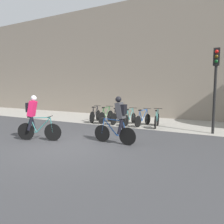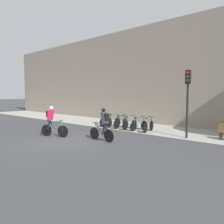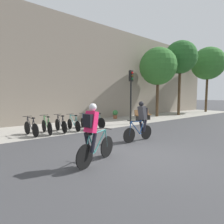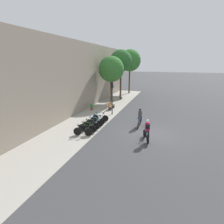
{
  "view_description": "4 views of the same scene",
  "coord_description": "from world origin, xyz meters",
  "px_view_note": "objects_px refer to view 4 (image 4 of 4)",
  "views": [
    {
      "loc": [
        5.02,
        -5.75,
        2.07
      ],
      "look_at": [
        0.26,
        3.02,
        0.97
      ],
      "focal_mm": 35.0,
      "sensor_mm": 36.0,
      "label": 1
    },
    {
      "loc": [
        9.26,
        -6.91,
        2.48
      ],
      "look_at": [
        0.69,
        2.84,
        1.41
      ],
      "focal_mm": 35.0,
      "sensor_mm": 36.0,
      "label": 2
    },
    {
      "loc": [
        -4.31,
        -4.0,
        1.98
      ],
      "look_at": [
        1.52,
        3.51,
        1.13
      ],
      "focal_mm": 28.0,
      "sensor_mm": 36.0,
      "label": 3
    },
    {
      "loc": [
        -14.17,
        -1.09,
        5.89
      ],
      "look_at": [
        0.69,
        3.81,
        1.4
      ],
      "focal_mm": 28.0,
      "sensor_mm": 36.0,
      "label": 4
    }
  ],
  "objects_px": {
    "cyclist_pink": "(147,130)",
    "parked_bike_0": "(83,131)",
    "parked_bike_2": "(91,125)",
    "bench": "(111,105)",
    "parked_bike_1": "(87,128)",
    "potted_plant": "(92,107)",
    "parked_bike_5": "(100,118)",
    "cyclist_grey": "(140,117)",
    "traffic_light_pole": "(112,92)",
    "parked_bike_4": "(98,120)",
    "parked_bike_3": "(94,122)"
  },
  "relations": [
    {
      "from": "cyclist_pink",
      "to": "parked_bike_0",
      "type": "distance_m",
      "value": 5.19
    },
    {
      "from": "parked_bike_2",
      "to": "bench",
      "type": "relative_size",
      "value": 1.01
    },
    {
      "from": "parked_bike_1",
      "to": "potted_plant",
      "type": "height_order",
      "value": "parked_bike_1"
    },
    {
      "from": "parked_bike_0",
      "to": "potted_plant",
      "type": "relative_size",
      "value": 2.06
    },
    {
      "from": "parked_bike_1",
      "to": "parked_bike_5",
      "type": "relative_size",
      "value": 1.01
    },
    {
      "from": "cyclist_grey",
      "to": "potted_plant",
      "type": "bearing_deg",
      "value": 59.59
    },
    {
      "from": "cyclist_grey",
      "to": "parked_bike_2",
      "type": "bearing_deg",
      "value": 117.49
    },
    {
      "from": "potted_plant",
      "to": "traffic_light_pole",
      "type": "bearing_deg",
      "value": -108.84
    },
    {
      "from": "parked_bike_0",
      "to": "traffic_light_pole",
      "type": "xyz_separation_m",
      "value": [
        6.6,
        -0.38,
        2.23
      ]
    },
    {
      "from": "parked_bike_0",
      "to": "parked_bike_2",
      "type": "xyz_separation_m",
      "value": [
        1.55,
        -0.0,
        0.0
      ]
    },
    {
      "from": "parked_bike_1",
      "to": "parked_bike_4",
      "type": "height_order",
      "value": "parked_bike_1"
    },
    {
      "from": "cyclist_grey",
      "to": "traffic_light_pole",
      "type": "height_order",
      "value": "traffic_light_pole"
    },
    {
      "from": "parked_bike_0",
      "to": "parked_bike_1",
      "type": "bearing_deg",
      "value": -0.04
    },
    {
      "from": "bench",
      "to": "traffic_light_pole",
      "type": "bearing_deg",
      "value": -158.57
    },
    {
      "from": "cyclist_grey",
      "to": "cyclist_pink",
      "type": "bearing_deg",
      "value": -161.48
    },
    {
      "from": "parked_bike_0",
      "to": "parked_bike_5",
      "type": "bearing_deg",
      "value": -0.01
    },
    {
      "from": "parked_bike_0",
      "to": "parked_bike_5",
      "type": "relative_size",
      "value": 0.97
    },
    {
      "from": "cyclist_grey",
      "to": "parked_bike_4",
      "type": "bearing_deg",
      "value": 98.01
    },
    {
      "from": "cyclist_grey",
      "to": "parked_bike_0",
      "type": "bearing_deg",
      "value": 131.98
    },
    {
      "from": "parked_bike_2",
      "to": "parked_bike_4",
      "type": "bearing_deg",
      "value": -0.05
    },
    {
      "from": "parked_bike_3",
      "to": "parked_bike_4",
      "type": "relative_size",
      "value": 1.02
    },
    {
      "from": "cyclist_pink",
      "to": "parked_bike_2",
      "type": "height_order",
      "value": "cyclist_pink"
    },
    {
      "from": "bench",
      "to": "cyclist_pink",
      "type": "bearing_deg",
      "value": -145.93
    },
    {
      "from": "traffic_light_pole",
      "to": "potted_plant",
      "type": "height_order",
      "value": "traffic_light_pole"
    },
    {
      "from": "parked_bike_0",
      "to": "bench",
      "type": "relative_size",
      "value": 0.96
    },
    {
      "from": "parked_bike_1",
      "to": "potted_plant",
      "type": "bearing_deg",
      "value": 21.48
    },
    {
      "from": "parked_bike_2",
      "to": "parked_bike_4",
      "type": "distance_m",
      "value": 1.55
    },
    {
      "from": "parked_bike_0",
      "to": "parked_bike_2",
      "type": "distance_m",
      "value": 1.55
    },
    {
      "from": "parked_bike_5",
      "to": "potted_plant",
      "type": "relative_size",
      "value": 2.14
    },
    {
      "from": "cyclist_pink",
      "to": "cyclist_grey",
      "type": "relative_size",
      "value": 1.01
    },
    {
      "from": "parked_bike_0",
      "to": "potted_plant",
      "type": "height_order",
      "value": "parked_bike_0"
    },
    {
      "from": "parked_bike_0",
      "to": "cyclist_pink",
      "type": "bearing_deg",
      "value": -84.55
    },
    {
      "from": "cyclist_pink",
      "to": "traffic_light_pole",
      "type": "xyz_separation_m",
      "value": [
        6.11,
        4.76,
        1.68
      ]
    },
    {
      "from": "parked_bike_3",
      "to": "parked_bike_4",
      "type": "bearing_deg",
      "value": 0.01
    },
    {
      "from": "parked_bike_4",
      "to": "potted_plant",
      "type": "xyz_separation_m",
      "value": [
        4.55,
        2.71,
        0.05
      ]
    },
    {
      "from": "parked_bike_3",
      "to": "traffic_light_pole",
      "type": "distance_m",
      "value": 4.84
    },
    {
      "from": "cyclist_pink",
      "to": "parked_bike_0",
      "type": "height_order",
      "value": "cyclist_pink"
    },
    {
      "from": "parked_bike_3",
      "to": "bench",
      "type": "bearing_deg",
      "value": 4.46
    },
    {
      "from": "potted_plant",
      "to": "cyclist_grey",
      "type": "bearing_deg",
      "value": -120.41
    },
    {
      "from": "traffic_light_pole",
      "to": "potted_plant",
      "type": "xyz_separation_m",
      "value": [
        1.05,
        3.08,
        -2.19
      ]
    },
    {
      "from": "cyclist_pink",
      "to": "parked_bike_5",
      "type": "relative_size",
      "value": 1.07
    },
    {
      "from": "traffic_light_pole",
      "to": "cyclist_grey",
      "type": "bearing_deg",
      "value": -128.36
    },
    {
      "from": "parked_bike_1",
      "to": "parked_bike_4",
      "type": "relative_size",
      "value": 1.03
    },
    {
      "from": "bench",
      "to": "cyclist_grey",
      "type": "bearing_deg",
      "value": -138.47
    },
    {
      "from": "cyclist_pink",
      "to": "parked_bike_3",
      "type": "bearing_deg",
      "value": 70.38
    },
    {
      "from": "parked_bike_4",
      "to": "traffic_light_pole",
      "type": "height_order",
      "value": "traffic_light_pole"
    },
    {
      "from": "bench",
      "to": "parked_bike_0",
      "type": "bearing_deg",
      "value": -176.73
    },
    {
      "from": "bench",
      "to": "potted_plant",
      "type": "distance_m",
      "value": 2.5
    },
    {
      "from": "parked_bike_1",
      "to": "bench",
      "type": "height_order",
      "value": "parked_bike_1"
    },
    {
      "from": "parked_bike_0",
      "to": "bench",
      "type": "bearing_deg",
      "value": 3.27
    }
  ]
}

